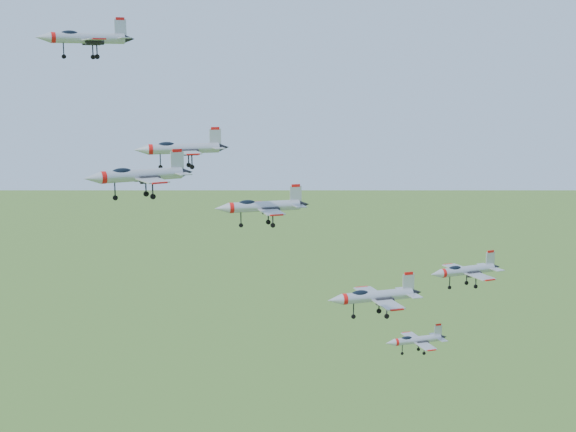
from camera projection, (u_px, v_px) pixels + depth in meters
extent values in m
cylinder|color=#9EA2AA|center=(88.00, 38.00, 103.70)|extent=(9.56, 3.33, 1.37)
cone|color=#9EA2AA|center=(43.00, 37.00, 101.21)|extent=(2.14, 1.74, 1.37)
cone|color=black|center=(129.00, 39.00, 106.09)|extent=(1.69, 1.45, 1.16)
ellipsoid|color=black|center=(69.00, 34.00, 102.59)|extent=(2.47, 1.45, 0.87)
cube|color=#9EA2AA|center=(95.00, 39.00, 101.24)|extent=(3.34, 5.04, 0.15)
cube|color=#9EA2AA|center=(85.00, 41.00, 106.44)|extent=(3.34, 5.04, 0.15)
cube|color=#9EA2AA|center=(120.00, 28.00, 105.33)|extent=(1.57, 0.46, 2.21)
cube|color=red|center=(120.00, 19.00, 105.13)|extent=(1.16, 0.39, 0.37)
cylinder|color=#9EA2AA|center=(184.00, 148.00, 99.23)|extent=(8.89, 1.84, 1.28)
cone|color=#9EA2AA|center=(141.00, 150.00, 97.62)|extent=(1.84, 1.39, 1.28)
cone|color=black|center=(224.00, 147.00, 100.77)|extent=(1.44, 1.17, 1.08)
ellipsoid|color=black|center=(166.00, 145.00, 98.49)|extent=(2.21, 1.05, 0.81)
cube|color=#9EA2AA|center=(190.00, 152.00, 96.76)|extent=(2.53, 4.45, 0.14)
cube|color=#9EA2AA|center=(181.00, 148.00, 101.90)|extent=(2.53, 4.45, 0.14)
cube|color=#9EA2AA|center=(215.00, 137.00, 100.21)|extent=(1.48, 0.21, 2.06)
cube|color=red|center=(215.00, 128.00, 100.02)|extent=(1.09, 0.21, 0.34)
cylinder|color=#9EA2AA|center=(142.00, 175.00, 76.66)|extent=(8.04, 3.15, 1.16)
cone|color=#9EA2AA|center=(92.00, 178.00, 74.37)|extent=(1.84, 1.53, 1.16)
cone|color=black|center=(187.00, 172.00, 78.87)|extent=(1.45, 1.27, 0.98)
ellipsoid|color=black|center=(122.00, 172.00, 75.65)|extent=(2.11, 1.30, 0.73)
cube|color=#9EA2AA|center=(152.00, 180.00, 74.64)|extent=(2.97, 4.31, 0.12)
cube|color=#9EA2AA|center=(135.00, 174.00, 78.93)|extent=(2.97, 4.31, 0.12)
cube|color=#9EA2AA|center=(177.00, 161.00, 78.19)|extent=(1.32, 0.44, 1.87)
cube|color=red|center=(177.00, 151.00, 78.02)|extent=(0.98, 0.37, 0.31)
cylinder|color=#9EA2AA|center=(264.00, 206.00, 109.33)|extent=(9.90, 1.77, 1.42)
cone|color=#9EA2AA|center=(222.00, 208.00, 107.70)|extent=(2.02, 1.49, 1.42)
cone|color=black|center=(304.00, 204.00, 110.91)|extent=(1.58, 1.26, 1.21)
ellipsoid|color=black|center=(247.00, 203.00, 108.57)|extent=(2.44, 1.11, 0.90)
cube|color=#9EA2AA|center=(272.00, 212.00, 106.55)|extent=(2.69, 4.91, 0.15)
cube|color=#9EA2AA|center=(260.00, 205.00, 112.34)|extent=(2.69, 4.91, 0.15)
cube|color=#9EA2AA|center=(296.00, 194.00, 110.31)|extent=(1.65, 0.19, 2.30)
cube|color=red|center=(296.00, 186.00, 110.10)|extent=(1.21, 0.20, 0.38)
cylinder|color=#9EA2AA|center=(377.00, 296.00, 98.30)|extent=(9.36, 1.96, 1.34)
cone|color=#9EA2AA|center=(335.00, 300.00, 96.60)|extent=(1.94, 1.46, 1.34)
cone|color=black|center=(416.00, 292.00, 99.95)|extent=(1.52, 1.24, 1.14)
ellipsoid|color=black|center=(360.00, 294.00, 97.52)|extent=(2.33, 1.12, 0.85)
cube|color=#9EA2AA|center=(389.00, 304.00, 95.71)|extent=(2.67, 4.69, 0.14)
cube|color=#9EA2AA|center=(369.00, 292.00, 101.11)|extent=(2.67, 4.69, 0.14)
cube|color=#9EA2AA|center=(408.00, 282.00, 99.35)|extent=(1.55, 0.23, 2.17)
cube|color=red|center=(409.00, 273.00, 99.15)|extent=(1.14, 0.22, 0.36)
cylinder|color=#9EA2AA|center=(467.00, 270.00, 112.07)|extent=(8.72, 2.68, 1.25)
cone|color=#9EA2AA|center=(436.00, 274.00, 110.00)|extent=(1.91, 1.52, 1.25)
cone|color=black|center=(496.00, 267.00, 114.06)|extent=(1.50, 1.27, 1.06)
ellipsoid|color=black|center=(455.00, 269.00, 111.14)|extent=(2.23, 1.24, 0.79)
cube|color=#9EA2AA|center=(480.00, 276.00, 109.77)|extent=(2.88, 4.53, 0.13)
cube|color=#9EA2AA|center=(457.00, 268.00, 114.60)|extent=(2.88, 4.53, 0.13)
cube|color=#9EA2AA|center=(490.00, 259.00, 113.41)|extent=(1.44, 0.36, 2.01)
cube|color=red|center=(491.00, 251.00, 113.22)|extent=(1.06, 0.31, 0.34)
cylinder|color=#9EA2AA|center=(418.00, 340.00, 124.22)|extent=(7.79, 1.59, 1.12)
cone|color=#9EA2AA|center=(390.00, 343.00, 122.82)|extent=(1.61, 1.21, 1.12)
cone|color=black|center=(443.00, 337.00, 125.56)|extent=(1.26, 1.02, 0.95)
ellipsoid|color=black|center=(407.00, 338.00, 123.57)|extent=(1.94, 0.92, 0.71)
cube|color=#9EA2AA|center=(426.00, 346.00, 122.05)|extent=(2.21, 3.90, 0.12)
cube|color=#9EA2AA|center=(412.00, 336.00, 126.56)|extent=(2.21, 3.90, 0.12)
cube|color=#9EA2AA|center=(438.00, 330.00, 125.07)|extent=(1.29, 0.18, 1.80)
cube|color=red|center=(438.00, 325.00, 124.90)|extent=(0.95, 0.18, 0.30)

